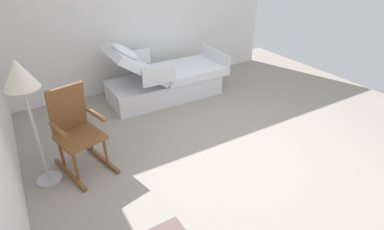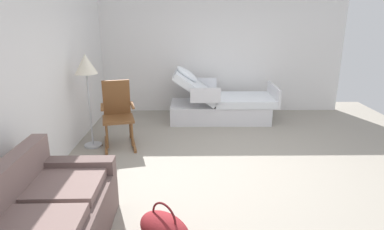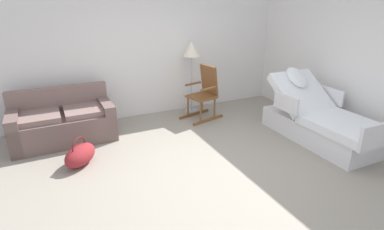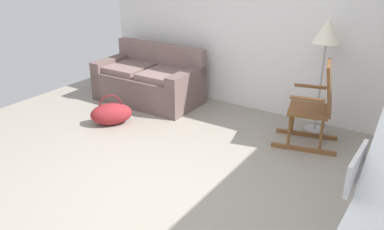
{
  "view_description": "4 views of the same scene",
  "coord_description": "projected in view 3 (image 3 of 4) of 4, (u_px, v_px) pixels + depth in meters",
  "views": [
    {
      "loc": [
        -2.48,
        2.21,
        2.41
      ],
      "look_at": [
        0.22,
        0.59,
        0.65
      ],
      "focal_mm": 28.45,
      "sensor_mm": 36.0,
      "label": 1
    },
    {
      "loc": [
        -4.23,
        0.7,
        2.02
      ],
      "look_at": [
        0.04,
        0.64,
        0.73
      ],
      "focal_mm": 30.61,
      "sensor_mm": 36.0,
      "label": 2
    },
    {
      "loc": [
        -1.88,
        -3.22,
        2.22
      ],
      "look_at": [
        -0.09,
        0.51,
        0.64
      ],
      "focal_mm": 28.12,
      "sensor_mm": 36.0,
      "label": 3
    },
    {
      "loc": [
        2.0,
        -2.67,
        2.27
      ],
      "look_at": [
        -0.13,
        0.56,
        0.62
      ],
      "focal_mm": 37.43,
      "sensor_mm": 36.0,
      "label": 4
    }
  ],
  "objects": [
    {
      "name": "floor_lamp",
      "position": [
        191.0,
        54.0,
        6.0
      ],
      "size": [
        0.34,
        0.34,
        1.48
      ],
      "color": "#B2B5BA",
      "rests_on": "ground"
    },
    {
      "name": "duffel_bag",
      "position": [
        80.0,
        155.0,
        4.3
      ],
      "size": [
        0.61,
        0.63,
        0.43
      ],
      "color": "maroon",
      "rests_on": "ground"
    },
    {
      "name": "side_wall",
      "position": [
        366.0,
        57.0,
        4.93
      ],
      "size": [
        0.1,
        5.22,
        2.7
      ],
      "primitive_type": "cube",
      "color": "white",
      "rests_on": "ground"
    },
    {
      "name": "back_wall",
      "position": [
        151.0,
        48.0,
        5.94
      ],
      "size": [
        5.77,
        0.1,
        2.7
      ],
      "primitive_type": "cube",
      "color": "white",
      "rests_on": "ground"
    },
    {
      "name": "ground_plane",
      "position": [
        213.0,
        168.0,
        4.26
      ],
      "size": [
        6.96,
        6.96,
        0.0
      ],
      "primitive_type": "plane",
      "color": "gray"
    },
    {
      "name": "couch",
      "position": [
        63.0,
        123.0,
        5.04
      ],
      "size": [
        1.61,
        0.87,
        0.85
      ],
      "color": "#68534F",
      "rests_on": "ground"
    },
    {
      "name": "hospital_bed",
      "position": [
        320.0,
        122.0,
        5.03
      ],
      "size": [
        1.05,
        2.07,
        1.13
      ],
      "color": "silver",
      "rests_on": "ground"
    },
    {
      "name": "rocking_chair",
      "position": [
        204.0,
        93.0,
        5.94
      ],
      "size": [
        0.85,
        0.64,
        1.05
      ],
      "color": "brown",
      "rests_on": "ground"
    }
  ]
}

